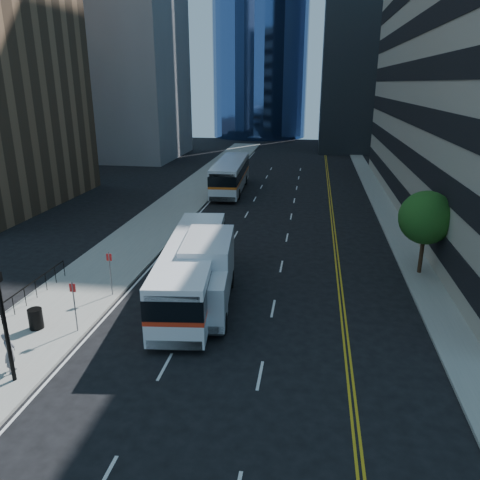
{
  "coord_description": "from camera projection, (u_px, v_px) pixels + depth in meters",
  "views": [
    {
      "loc": [
        2.21,
        -20.12,
        11.26
      ],
      "look_at": [
        -1.68,
        4.66,
        2.8
      ],
      "focal_mm": 35.0,
      "sensor_mm": 36.0,
      "label": 1
    }
  ],
  "objects": [
    {
      "name": "bus_rear",
      "position": [
        231.0,
        175.0,
        50.67
      ],
      "size": [
        3.39,
        12.93,
        3.31
      ],
      "rotation": [
        0.0,
        0.0,
        0.05
      ],
      "color": "silver",
      "rests_on": "ground"
    },
    {
      "name": "ground",
      "position": [
        259.0,
        326.0,
        22.76
      ],
      "size": [
        160.0,
        160.0,
        0.0
      ],
      "primitive_type": "plane",
      "color": "black",
      "rests_on": "ground"
    },
    {
      "name": "street_tree",
      "position": [
        426.0,
        218.0,
        27.76
      ],
      "size": [
        3.2,
        3.2,
        5.1
      ],
      "color": "#332114",
      "rests_on": "sidewalk_east"
    },
    {
      "name": "trash_can",
      "position": [
        36.0,
        319.0,
        22.13
      ],
      "size": [
        0.85,
        0.85,
        1.0
      ],
      "primitive_type": "cylinder",
      "rotation": [
        0.0,
        0.0,
        0.34
      ],
      "color": "black",
      "rests_on": "sidewalk_west"
    },
    {
      "name": "box_truck",
      "position": [
        206.0,
        273.0,
        24.36
      ],
      "size": [
        3.23,
        7.43,
        3.45
      ],
      "rotation": [
        0.0,
        0.0,
        0.11
      ],
      "color": "silver",
      "rests_on": "ground"
    },
    {
      "name": "bus_front",
      "position": [
        193.0,
        268.0,
        25.41
      ],
      "size": [
        4.02,
        12.38,
        3.14
      ],
      "rotation": [
        0.0,
        0.0,
        0.11
      ],
      "color": "white",
      "rests_on": "ground"
    },
    {
      "name": "sidewalk_east",
      "position": [
        383.0,
        206.0,
        44.81
      ],
      "size": [
        2.0,
        90.0,
        0.15
      ],
      "primitive_type": "cube",
      "color": "gray",
      "rests_on": "ground"
    },
    {
      "name": "midrise_west",
      "position": [
        116.0,
        39.0,
        69.96
      ],
      "size": [
        18.0,
        18.0,
        35.0
      ],
      "primitive_type": "cube",
      "color": "gray",
      "rests_on": "ground"
    },
    {
      "name": "lamp_post",
      "position": [
        4.0,
        322.0,
        17.59
      ],
      "size": [
        0.28,
        0.28,
        4.56
      ],
      "color": "black",
      "rests_on": "sidewalk_west"
    },
    {
      "name": "sidewalk_west",
      "position": [
        186.0,
        198.0,
        47.68
      ],
      "size": [
        5.0,
        90.0,
        0.15
      ],
      "primitive_type": "cube",
      "color": "gray",
      "rests_on": "ground"
    },
    {
      "name": "pedestrian",
      "position": [
        10.0,
        352.0,
        18.66
      ],
      "size": [
        0.63,
        0.75,
        1.77
      ],
      "primitive_type": "imported",
      "rotation": [
        0.0,
        0.0,
        1.95
      ],
      "color": "#5C5C64",
      "rests_on": "sidewalk_west"
    }
  ]
}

